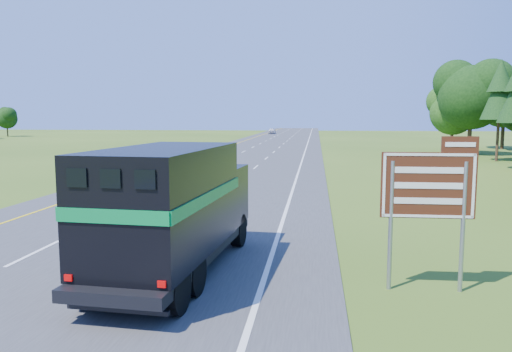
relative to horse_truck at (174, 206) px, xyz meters
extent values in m
cube|color=#38383A|center=(-3.07, 40.46, -1.85)|extent=(15.00, 260.00, 0.04)
cube|color=yellow|center=(-8.57, 40.46, -1.83)|extent=(0.15, 260.00, 0.01)
cube|color=white|center=(2.43, 40.46, -1.83)|extent=(0.15, 260.00, 0.01)
cylinder|color=black|center=(-0.77, 3.20, -1.30)|extent=(0.42, 1.08, 1.06)
cylinder|color=black|center=(1.25, 3.05, -1.30)|extent=(0.42, 1.08, 1.06)
cylinder|color=black|center=(-1.12, -1.41, -1.30)|extent=(0.42, 1.08, 1.06)
cylinder|color=black|center=(0.89, -1.56, -1.30)|extent=(0.42, 1.08, 1.06)
cylinder|color=black|center=(-1.21, -2.56, -1.30)|extent=(0.42, 1.08, 1.06)
cylinder|color=black|center=(0.81, -2.71, -1.30)|extent=(0.42, 1.08, 1.06)
cube|color=black|center=(0.00, 0.05, -1.19)|extent=(2.89, 7.86, 0.27)
cube|color=black|center=(0.23, 3.03, -0.14)|extent=(2.48, 1.91, 1.83)
cube|color=black|center=(0.30, 3.91, 0.34)|extent=(2.12, 0.22, 0.58)
cube|color=black|center=(-0.05, -0.62, 0.27)|extent=(2.82, 5.75, 2.65)
cube|color=#067B35|center=(-0.26, -3.42, 0.40)|extent=(2.40, 0.22, 0.29)
cube|color=#067B35|center=(-1.27, -0.53, 0.40)|extent=(0.46, 5.57, 0.29)
cube|color=#067B35|center=(1.17, -0.71, 0.40)|extent=(0.46, 5.57, 0.29)
cube|color=black|center=(-0.98, -3.37, 1.16)|extent=(0.43, 0.07, 0.39)
cube|color=black|center=(-0.26, -3.42, 1.16)|extent=(0.43, 0.07, 0.39)
cube|color=black|center=(0.46, -3.48, 1.16)|extent=(0.43, 0.07, 0.39)
cube|color=black|center=(-0.25, -3.31, -1.54)|extent=(2.22, 0.28, 0.10)
cube|color=#B20505|center=(-1.27, -3.35, -0.91)|extent=(0.18, 0.05, 0.13)
cube|color=#B20505|center=(0.75, -3.50, -0.91)|extent=(0.18, 0.05, 0.13)
imported|color=silver|center=(-6.14, 28.79, -0.92)|extent=(3.42, 6.76, 1.83)
imported|color=silver|center=(-7.02, 109.35, -1.14)|extent=(1.74, 4.12, 1.39)
cylinder|color=gray|center=(5.55, -0.46, -0.28)|extent=(0.11, 0.11, 3.18)
cylinder|color=gray|center=(7.25, -0.43, -0.28)|extent=(0.11, 0.11, 3.18)
cube|color=#461D0F|center=(6.40, -0.45, 0.73)|extent=(2.23, 0.10, 1.59)
cube|color=#461D0F|center=(7.09, -0.44, 1.71)|extent=(0.85, 0.08, 0.38)
cube|color=white|center=(6.40, -0.48, 0.73)|extent=(2.12, 0.04, 1.53)
camera|label=1|loc=(3.72, -12.67, 2.37)|focal=35.00mm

